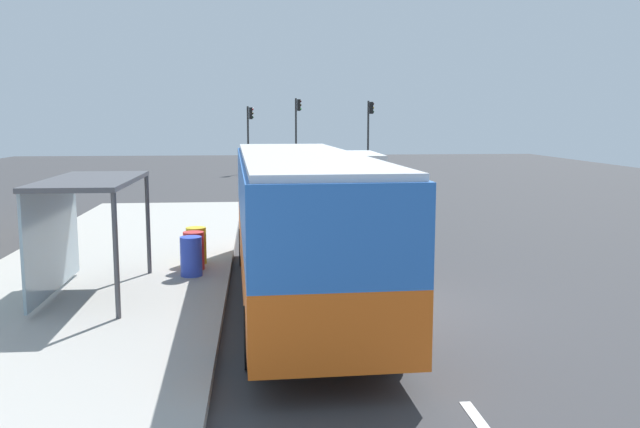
{
  "coord_description": "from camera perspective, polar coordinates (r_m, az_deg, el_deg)",
  "views": [
    {
      "loc": [
        -2.6,
        -13.64,
        3.93
      ],
      "look_at": [
        -1.0,
        3.45,
        1.5
      ],
      "focal_mm": 37.92,
      "sensor_mm": 36.0,
      "label": 1
    }
  ],
  "objects": [
    {
      "name": "bus_shelter",
      "position": [
        15.19,
        -19.84,
        0.65
      ],
      "size": [
        1.8,
        4.0,
        2.5
      ],
      "color": "#4C4C51",
      "rests_on": "sidewalk_platform"
    },
    {
      "name": "recycling_bin_blue",
      "position": [
        16.51,
        -10.82,
        -3.53
      ],
      "size": [
        0.52,
        0.52,
        0.95
      ],
      "primitive_type": "cylinder",
      "color": "blue",
      "rests_on": "sidewalk_platform"
    },
    {
      "name": "lane_stripe_seg_1",
      "position": [
        13.54,
        7.13,
        -8.86
      ],
      "size": [
        0.16,
        2.2,
        0.01
      ],
      "primitive_type": "cube",
      "color": "silver",
      "rests_on": "ground"
    },
    {
      "name": "sidewalk_platform",
      "position": [
        16.55,
        -18.56,
        -5.79
      ],
      "size": [
        6.2,
        30.0,
        0.18
      ],
      "primitive_type": "cube",
      "color": "#ADAAA3",
      "rests_on": "ground"
    },
    {
      "name": "lane_stripe_seg_6",
      "position": [
        37.95,
        -1.02,
        2.12
      ],
      "size": [
        0.16,
        2.2,
        0.01
      ],
      "primitive_type": "cube",
      "color": "silver",
      "rests_on": "ground"
    },
    {
      "name": "sedan_near",
      "position": [
        49.69,
        0.31,
        4.44
      ],
      "size": [
        1.96,
        4.46,
        1.52
      ],
      "color": "black",
      "rests_on": "ground"
    },
    {
      "name": "white_van",
      "position": [
        32.56,
        3.15,
        3.49
      ],
      "size": [
        2.1,
        5.23,
        2.3
      ],
      "color": "white",
      "rests_on": "ground"
    },
    {
      "name": "recycling_bin_yellow",
      "position": [
        17.88,
        -10.4,
        -2.63
      ],
      "size": [
        0.52,
        0.52,
        0.95
      ],
      "primitive_type": "cylinder",
      "color": "yellow",
      "rests_on": "sidewalk_platform"
    },
    {
      "name": "traffic_light_median",
      "position": [
        49.96,
        -1.93,
        7.64
      ],
      "size": [
        0.49,
        0.28,
        5.41
      ],
      "color": "#2D2D2D",
      "rests_on": "ground"
    },
    {
      "name": "lane_stripe_seg_5",
      "position": [
        33.0,
        -0.36,
        1.23
      ],
      "size": [
        0.16,
        2.2,
        0.01
      ],
      "primitive_type": "cube",
      "color": "silver",
      "rests_on": "ground"
    },
    {
      "name": "lane_stripe_seg_4",
      "position": [
        28.06,
        0.53,
        0.02
      ],
      "size": [
        0.16,
        2.2,
        0.01
      ],
      "primitive_type": "cube",
      "color": "silver",
      "rests_on": "ground"
    },
    {
      "name": "bus",
      "position": [
        14.3,
        -1.73,
        -0.35
      ],
      "size": [
        2.88,
        11.09,
        3.21
      ],
      "color": "orange",
      "rests_on": "ground"
    },
    {
      "name": "traffic_light_far_side",
      "position": [
        49.07,
        -5.98,
        7.17
      ],
      "size": [
        0.49,
        0.28,
        4.8
      ],
      "color": "#2D2D2D",
      "rests_on": "ground"
    },
    {
      "name": "lane_stripe_seg_3",
      "position": [
        23.15,
        1.8,
        -1.7
      ],
      "size": [
        0.16,
        2.2,
        0.01
      ],
      "primitive_type": "cube",
      "color": "silver",
      "rests_on": "ground"
    },
    {
      "name": "traffic_light_near_side",
      "position": [
        48.94,
        4.2,
        7.46
      ],
      "size": [
        0.49,
        0.28,
        5.19
      ],
      "color": "#2D2D2D",
      "rests_on": "ground"
    },
    {
      "name": "recycling_bin_red",
      "position": [
        17.2,
        -10.6,
        -3.06
      ],
      "size": [
        0.52,
        0.52,
        0.95
      ],
      "primitive_type": "cylinder",
      "color": "red",
      "rests_on": "sidewalk_platform"
    },
    {
      "name": "lane_stripe_seg_2",
      "position": [
        18.29,
        3.75,
        -4.35
      ],
      "size": [
        0.16,
        2.2,
        0.01
      ],
      "primitive_type": "cube",
      "color": "silver",
      "rests_on": "ground"
    },
    {
      "name": "lane_stripe_seg_7",
      "position": [
        42.91,
        -1.53,
        2.81
      ],
      "size": [
        0.16,
        2.2,
        0.01
      ],
      "primitive_type": "cube",
      "color": "silver",
      "rests_on": "ground"
    },
    {
      "name": "ground_plane",
      "position": [
        28.04,
        0.02,
        -0.04
      ],
      "size": [
        56.0,
        92.0,
        0.04
      ],
      "primitive_type": "cube",
      "color": "#38383A"
    }
  ]
}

